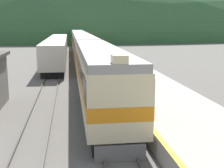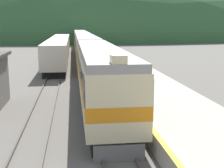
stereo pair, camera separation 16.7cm
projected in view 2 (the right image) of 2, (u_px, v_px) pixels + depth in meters
track_main at (82, 52)px, 64.76m from camera, size 1.52×180.00×0.16m
track_siding at (62, 52)px, 64.27m from camera, size 1.52×180.00×0.16m
platform at (115, 61)px, 45.73m from camera, size 5.32×140.00×0.96m
distant_hills at (77, 38)px, 129.06m from camera, size 202.33×91.05×52.25m
express_train_lead_car at (100, 74)px, 22.08m from camera, size 2.87×19.39×4.56m
carriage_second at (87, 50)px, 42.06m from camera, size 2.86×19.42×4.20m
carriage_third at (82, 42)px, 61.83m from camera, size 2.86×19.42×4.20m
carriage_fourth at (80, 37)px, 81.60m from camera, size 2.86×19.42×4.20m
siding_train at (59, 49)px, 49.72m from camera, size 2.90×35.57×3.60m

